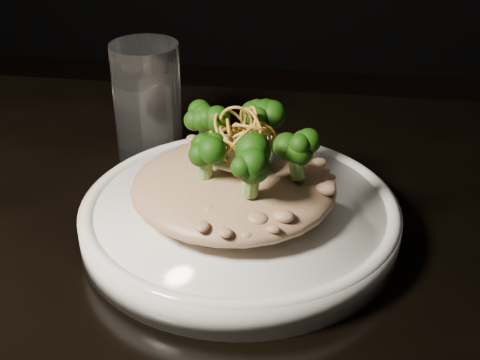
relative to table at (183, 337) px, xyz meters
name	(u,v)px	position (x,y,z in m)	size (l,w,h in m)	color
table	(183,337)	(0.00, 0.00, 0.00)	(1.10, 0.80, 0.75)	black
plate	(240,219)	(0.04, 0.05, 0.10)	(0.29, 0.29, 0.03)	silver
risotto	(234,186)	(0.04, 0.05, 0.13)	(0.18, 0.18, 0.04)	brown
broccoli	(244,144)	(0.05, 0.05, 0.17)	(0.12, 0.12, 0.04)	black
cheese	(241,155)	(0.04, 0.06, 0.16)	(0.06, 0.06, 0.02)	silver
shallots	(242,126)	(0.05, 0.06, 0.19)	(0.06, 0.06, 0.04)	olive
drinking_glass	(148,102)	(-0.08, 0.19, 0.15)	(0.07, 0.07, 0.13)	white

